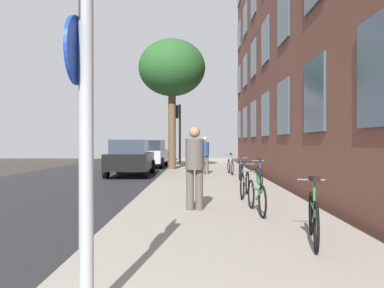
% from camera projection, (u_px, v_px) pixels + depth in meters
% --- Properties ---
extents(ground_plane, '(41.80, 41.80, 0.00)m').
position_uv_depth(ground_plane, '(121.00, 181.00, 15.79)').
color(ground_plane, '#332D28').
extents(road_asphalt, '(7.00, 38.00, 0.01)m').
position_uv_depth(road_asphalt, '(68.00, 181.00, 15.82)').
color(road_asphalt, '#232326').
rests_on(road_asphalt, ground).
extents(sidewalk, '(4.20, 38.00, 0.12)m').
position_uv_depth(sidewalk, '(211.00, 180.00, 15.74)').
color(sidewalk, gray).
rests_on(sidewalk, ground).
extents(sign_post, '(0.16, 0.60, 3.23)m').
position_uv_depth(sign_post, '(83.00, 88.00, 3.30)').
color(sign_post, gray).
rests_on(sign_post, sidewalk).
extents(traffic_light, '(0.43, 0.24, 3.71)m').
position_uv_depth(traffic_light, '(178.00, 123.00, 24.83)').
color(traffic_light, black).
rests_on(traffic_light, sidewalk).
extents(tree_near, '(3.46, 3.46, 6.73)m').
position_uv_depth(tree_near, '(172.00, 69.00, 20.98)').
color(tree_near, brown).
rests_on(tree_near, sidewalk).
extents(bicycle_0, '(0.52, 1.70, 0.95)m').
position_uv_depth(bicycle_0, '(313.00, 217.00, 5.72)').
color(bicycle_0, black).
rests_on(bicycle_0, sidewalk).
extents(bicycle_1, '(0.42, 1.70, 0.91)m').
position_uv_depth(bicycle_1, '(256.00, 195.00, 8.12)').
color(bicycle_1, black).
rests_on(bicycle_1, sidewalk).
extents(bicycle_2, '(0.56, 1.70, 0.93)m').
position_uv_depth(bicycle_2, '(245.00, 183.00, 10.52)').
color(bicycle_2, black).
rests_on(bicycle_2, sidewalk).
extents(bicycle_3, '(0.42, 1.71, 0.90)m').
position_uv_depth(bicycle_3, '(260.00, 175.00, 12.91)').
color(bicycle_3, black).
rests_on(bicycle_3, sidewalk).
extents(bicycle_4, '(0.48, 1.57, 0.90)m').
position_uv_depth(bicycle_4, '(241.00, 170.00, 15.31)').
color(bicycle_4, black).
rests_on(bicycle_4, sidewalk).
extents(bicycle_5, '(0.42, 1.70, 0.93)m').
position_uv_depth(bicycle_5, '(230.00, 166.00, 17.72)').
color(bicycle_5, black).
rests_on(bicycle_5, sidewalk).
extents(pedestrian_0, '(0.48, 0.48, 1.74)m').
position_uv_depth(pedestrian_0, '(195.00, 162.00, 8.46)').
color(pedestrian_0, '#4C4742').
rests_on(pedestrian_0, sidewalk).
extents(pedestrian_1, '(0.52, 0.52, 1.65)m').
position_uv_depth(pedestrian_1, '(205.00, 153.00, 17.75)').
color(pedestrian_1, '#4C4742').
rests_on(pedestrian_1, sidewalk).
extents(car_0, '(1.95, 4.44, 1.62)m').
position_uv_depth(car_0, '(131.00, 157.00, 18.25)').
color(car_0, black).
rests_on(car_0, road_asphalt).
extents(car_1, '(1.87, 4.43, 1.62)m').
position_uv_depth(car_1, '(151.00, 153.00, 24.13)').
color(car_1, '#B7B7BC').
rests_on(car_1, road_asphalt).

